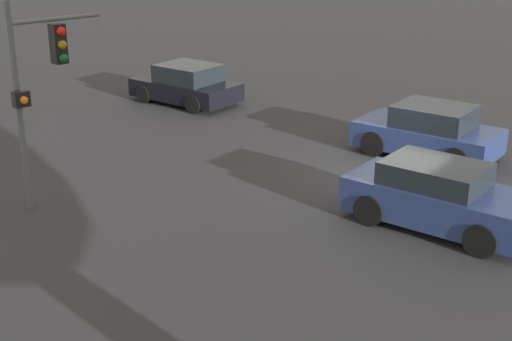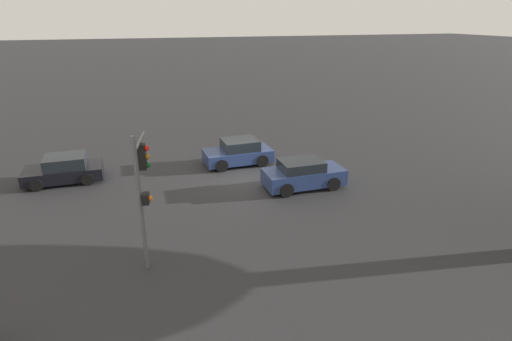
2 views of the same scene
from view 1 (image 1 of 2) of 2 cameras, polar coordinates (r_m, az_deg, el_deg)
The scene contains 5 objects.
ground_plane at distance 18.99m, azimuth 10.58°, elevation -0.36°, with size 300.00×300.00×0.00m, color #28282B.
traffic_signal at distance 16.74m, azimuth -16.95°, elevation 7.48°, with size 0.56×2.38×4.75m.
crossing_car_0 at distance 20.49m, azimuth 13.67°, elevation 3.01°, with size 3.93×2.10×1.48m.
crossing_car_1 at distance 25.72m, azimuth -5.59°, elevation 6.83°, with size 3.87×2.07×1.41m.
crossing_car_2 at distance 15.91m, azimuth 14.41°, elevation -2.06°, with size 4.05×1.86×1.46m.
Camera 1 is at (-7.88, 15.99, 6.54)m, focal length 50.00 mm.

